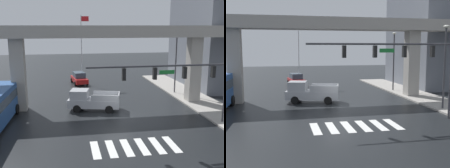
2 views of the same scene
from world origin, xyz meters
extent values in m
plane|color=black|center=(0.00, 0.00, 0.00)|extent=(120.00, 120.00, 0.00)
cube|color=silver|center=(-2.75, -6.29, 0.01)|extent=(0.55, 2.80, 0.01)
cube|color=silver|center=(-1.65, -6.29, 0.01)|extent=(0.55, 2.80, 0.01)
cube|color=silver|center=(-0.55, -6.29, 0.01)|extent=(0.55, 2.80, 0.01)
cube|color=silver|center=(0.55, -6.29, 0.01)|extent=(0.55, 2.80, 0.01)
cube|color=silver|center=(1.65, -6.29, 0.01)|extent=(0.55, 2.80, 0.01)
cube|color=silver|center=(2.75, -6.29, 0.01)|extent=(0.55, 2.80, 0.01)
cube|color=#9E9991|center=(0.00, 4.09, 7.77)|extent=(48.66, 2.50, 1.20)
cube|color=#9E9991|center=(-9.21, 4.09, 3.59)|extent=(1.30, 1.30, 7.17)
cube|color=#9E9991|center=(9.21, 4.09, 3.59)|extent=(1.30, 1.30, 7.17)
cube|color=#9E9991|center=(9.97, 2.00, 0.07)|extent=(4.00, 36.00, 0.15)
cube|color=#A8AAAF|center=(-1.90, 2.75, 0.78)|extent=(5.40, 3.01, 0.80)
cube|color=#A8AAAF|center=(-3.32, 3.08, 1.63)|extent=(2.05, 2.09, 0.90)
cube|color=#3F5160|center=(-3.77, 3.18, 1.63)|extent=(0.48, 1.65, 0.77)
cube|color=#A8AAAF|center=(-0.99, 1.63, 1.48)|extent=(2.61, 0.70, 0.60)
cube|color=#A8AAAF|center=(-0.59, 3.34, 1.48)|extent=(2.61, 0.70, 0.60)
cube|color=#A8AAAF|center=(0.53, 2.18, 1.48)|extent=(0.50, 1.72, 0.60)
cylinder|color=black|center=(-3.65, 2.23, 0.38)|extent=(0.80, 0.45, 0.76)
cylinder|color=black|center=(-3.24, 3.99, 0.38)|extent=(0.80, 0.45, 0.76)
cylinder|color=black|center=(-0.57, 1.51, 0.38)|extent=(0.80, 0.45, 0.76)
cylinder|color=black|center=(-0.16, 3.27, 0.38)|extent=(0.80, 0.45, 0.76)
cube|color=#2D3D4C|center=(-10.56, 4.34, 1.98)|extent=(2.25, 0.20, 1.49)
cylinder|color=black|center=(-9.41, 2.70, 0.48)|extent=(0.40, 0.98, 0.96)
cube|color=red|center=(-2.74, 15.84, 0.64)|extent=(2.46, 4.53, 0.64)
cube|color=#384756|center=(-2.76, 15.93, 1.34)|extent=(1.85, 2.46, 0.76)
cylinder|color=black|center=(-1.67, 14.67, 0.32)|extent=(0.34, 0.67, 0.64)
cylinder|color=black|center=(-3.37, 14.38, 0.32)|extent=(0.34, 0.67, 0.64)
cylinder|color=black|center=(-2.12, 17.29, 0.32)|extent=(0.34, 0.67, 0.64)
cylinder|color=black|center=(-3.82, 17.00, 0.32)|extent=(0.34, 0.67, 0.64)
cylinder|color=#38383D|center=(2.14, -5.61, 5.60)|extent=(10.80, 0.14, 0.14)
cube|color=black|center=(5.94, -5.61, 5.08)|extent=(0.24, 0.32, 0.84)
sphere|color=red|center=(5.94, -5.61, 5.34)|extent=(0.17, 0.17, 0.17)
cube|color=black|center=(3.74, -5.61, 5.08)|extent=(0.24, 0.32, 0.84)
sphere|color=red|center=(3.74, -5.61, 5.34)|extent=(0.17, 0.17, 0.17)
cube|color=black|center=(1.54, -5.61, 5.08)|extent=(0.24, 0.32, 0.84)
sphere|color=red|center=(1.54, -5.61, 5.34)|extent=(0.17, 0.17, 0.17)
cube|color=black|center=(-0.66, -5.61, 5.08)|extent=(0.24, 0.32, 0.84)
sphere|color=red|center=(-0.66, -5.61, 5.34)|extent=(0.17, 0.17, 0.17)
cube|color=#19722D|center=(2.42, -5.61, 5.15)|extent=(1.10, 0.04, 0.28)
cylinder|color=#38383D|center=(8.77, 8.00, 3.50)|extent=(0.16, 0.16, 7.00)
ellipsoid|color=beige|center=(8.77, 8.00, 7.12)|extent=(0.44, 0.70, 0.24)
cylinder|color=silver|center=(-2.28, 16.31, 4.91)|extent=(0.12, 0.12, 9.82)
cube|color=red|center=(-1.73, 16.31, 9.32)|extent=(1.10, 0.04, 0.70)
camera|label=1|loc=(-4.50, -23.58, 8.33)|focal=43.75mm
camera|label=2|loc=(-4.94, -24.07, 5.30)|focal=44.48mm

